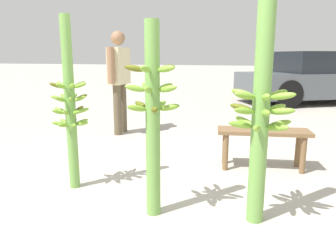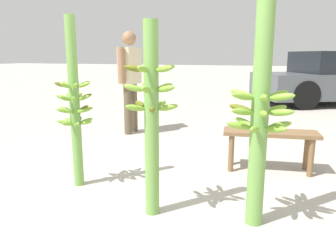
{
  "view_description": "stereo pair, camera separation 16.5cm",
  "coord_description": "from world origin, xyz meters",
  "px_view_note": "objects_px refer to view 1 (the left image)",
  "views": [
    {
      "loc": [
        0.9,
        -2.28,
        1.26
      ],
      "look_at": [
        0.15,
        0.24,
        0.7
      ],
      "focal_mm": 35.0,
      "sensor_mm": 36.0,
      "label": 1
    },
    {
      "loc": [
        1.06,
        -2.23,
        1.26
      ],
      "look_at": [
        0.15,
        0.24,
        0.7
      ],
      "focal_mm": 35.0,
      "sensor_mm": 36.0,
      "label": 2
    }
  ],
  "objects_px": {
    "banana_stalk_center": "(153,115)",
    "vendor_person": "(119,74)",
    "banana_stalk_left": "(70,105)",
    "market_bench": "(263,138)",
    "parked_car": "(316,78)",
    "banana_stalk_right": "(261,115)"
  },
  "relations": [
    {
      "from": "banana_stalk_center",
      "to": "vendor_person",
      "type": "relative_size",
      "value": 0.93
    },
    {
      "from": "banana_stalk_left",
      "to": "market_bench",
      "type": "height_order",
      "value": "banana_stalk_left"
    },
    {
      "from": "banana_stalk_center",
      "to": "market_bench",
      "type": "distance_m",
      "value": 1.68
    },
    {
      "from": "vendor_person",
      "to": "parked_car",
      "type": "relative_size",
      "value": 0.39
    },
    {
      "from": "vendor_person",
      "to": "market_bench",
      "type": "relative_size",
      "value": 1.57
    },
    {
      "from": "banana_stalk_right",
      "to": "vendor_person",
      "type": "height_order",
      "value": "banana_stalk_right"
    },
    {
      "from": "market_bench",
      "to": "banana_stalk_center",
      "type": "bearing_deg",
      "value": -129.54
    },
    {
      "from": "banana_stalk_center",
      "to": "market_bench",
      "type": "relative_size",
      "value": 1.45
    },
    {
      "from": "banana_stalk_center",
      "to": "banana_stalk_left",
      "type": "bearing_deg",
      "value": 162.11
    },
    {
      "from": "vendor_person",
      "to": "banana_stalk_left",
      "type": "bearing_deg",
      "value": 13.67
    },
    {
      "from": "market_bench",
      "to": "banana_stalk_left",
      "type": "bearing_deg",
      "value": -156.86
    },
    {
      "from": "parked_car",
      "to": "banana_stalk_right",
      "type": "bearing_deg",
      "value": 141.43
    },
    {
      "from": "banana_stalk_left",
      "to": "banana_stalk_center",
      "type": "bearing_deg",
      "value": -17.89
    },
    {
      "from": "vendor_person",
      "to": "parked_car",
      "type": "bearing_deg",
      "value": 143.92
    },
    {
      "from": "banana_stalk_right",
      "to": "market_bench",
      "type": "xyz_separation_m",
      "value": [
        0.03,
        1.27,
        -0.48
      ]
    },
    {
      "from": "parked_car",
      "to": "vendor_person",
      "type": "bearing_deg",
      "value": 115.31
    },
    {
      "from": "parked_car",
      "to": "market_bench",
      "type": "bearing_deg",
      "value": 139.56
    },
    {
      "from": "banana_stalk_right",
      "to": "parked_car",
      "type": "xyz_separation_m",
      "value": [
        1.3,
        7.19,
        -0.18
      ]
    },
    {
      "from": "banana_stalk_right",
      "to": "market_bench",
      "type": "height_order",
      "value": "banana_stalk_right"
    },
    {
      "from": "banana_stalk_left",
      "to": "parked_car",
      "type": "relative_size",
      "value": 0.38
    },
    {
      "from": "banana_stalk_left",
      "to": "banana_stalk_right",
      "type": "height_order",
      "value": "banana_stalk_right"
    },
    {
      "from": "banana_stalk_left",
      "to": "parked_car",
      "type": "distance_m",
      "value": 7.63
    }
  ]
}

